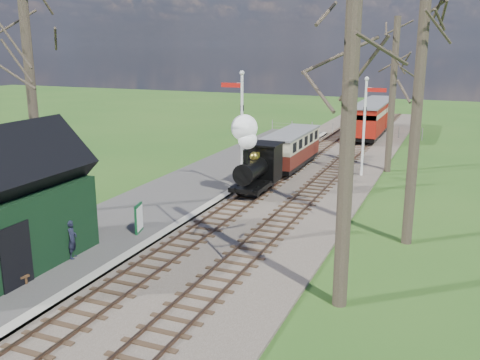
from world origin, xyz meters
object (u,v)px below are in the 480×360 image
at_px(station_shed, 0,208).
at_px(locomotive, 256,159).
at_px(red_carriage_b, 378,113).
at_px(semaphore_far, 366,119).
at_px(person, 72,239).
at_px(semaphore_near, 241,124).
at_px(sign_board, 139,218).
at_px(coach, 291,148).
at_px(red_carriage_a, 368,121).

distance_m(station_shed, locomotive, 12.86).
relative_size(station_shed, red_carriage_b, 1.15).
height_order(semaphore_far, person, semaphore_far).
relative_size(semaphore_near, person, 4.52).
xyz_separation_m(station_shed, sign_board, (2.20, 4.65, -1.49)).
height_order(station_shed, red_carriage_b, station_shed).
bearing_deg(semaphore_near, coach, 82.90).
bearing_deg(station_shed, sign_board, 64.61).
bearing_deg(station_shed, red_carriage_a, 77.00).
height_order(semaphore_near, semaphore_far, semaphore_near).
xyz_separation_m(coach, sign_board, (-2.09, -13.53, -0.61)).
xyz_separation_m(station_shed, red_carriage_b, (6.90, 35.38, -0.68)).
xyz_separation_m(locomotive, person, (-2.77, -10.61, -1.00)).
height_order(coach, red_carriage_b, red_carriage_b).
xyz_separation_m(semaphore_near, coach, (0.77, 6.17, -2.23)).
height_order(semaphore_near, person, semaphore_near).
distance_m(coach, red_carriage_b, 17.41).
bearing_deg(semaphore_far, locomotive, -126.69).
bearing_deg(semaphore_far, station_shed, -115.72).
bearing_deg(station_shed, person, 44.78).
height_order(station_shed, semaphore_near, semaphore_near).
bearing_deg(locomotive, semaphore_near, -171.43).
xyz_separation_m(locomotive, red_carriage_a, (2.61, 17.77, -0.30)).
relative_size(station_shed, semaphore_near, 1.01).
height_order(semaphore_near, locomotive, semaphore_near).
relative_size(semaphore_near, sign_board, 5.39).
distance_m(red_carriage_b, person, 34.31).
distance_m(station_shed, semaphore_far, 20.01).
height_order(station_shed, sign_board, station_shed).
bearing_deg(sign_board, coach, 81.21).
relative_size(station_shed, person, 4.58).
bearing_deg(coach, sign_board, -98.79).
xyz_separation_m(semaphore_far, locomotive, (-4.39, -5.89, -1.46)).
distance_m(station_shed, coach, 18.70).
bearing_deg(locomotive, sign_board, -105.56).
bearing_deg(coach, semaphore_near, -97.10).
bearing_deg(semaphore_far, person, -113.44).
distance_m(red_carriage_a, red_carriage_b, 5.50).
bearing_deg(red_carriage_a, coach, -102.52).
relative_size(station_shed, sign_board, 5.46).
bearing_deg(red_carriage_a, locomotive, -98.36).
xyz_separation_m(semaphore_near, red_carriage_b, (3.37, 23.38, -2.03)).
bearing_deg(semaphore_near, red_carriage_b, 81.80).
bearing_deg(coach, station_shed, -103.30).
relative_size(coach, red_carriage_b, 1.19).
relative_size(semaphore_near, red_carriage_a, 1.14).
xyz_separation_m(semaphore_far, coach, (-4.37, 0.17, -1.96)).
bearing_deg(person, red_carriage_a, -33.13).
bearing_deg(red_carriage_a, semaphore_near, -100.67).
bearing_deg(red_carriage_a, red_carriage_b, 90.00).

